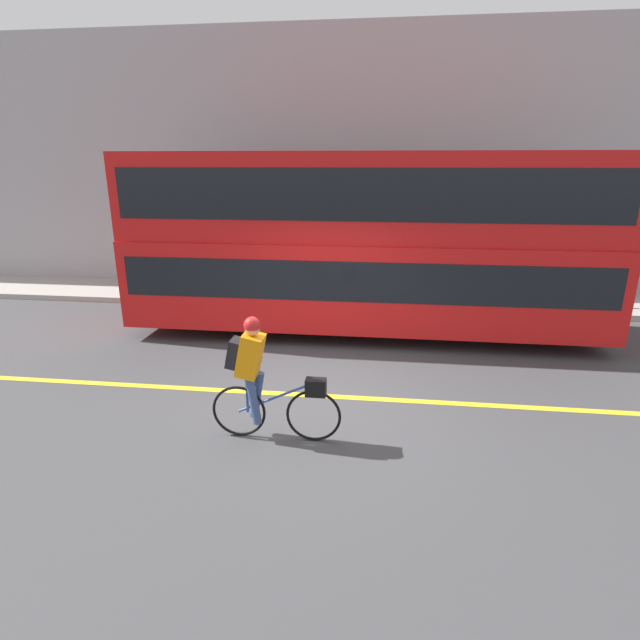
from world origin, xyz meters
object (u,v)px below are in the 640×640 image
Objects in this scene: trash_bin at (244,275)px; cyclist_on_bike at (261,375)px; bus at (365,236)px; street_sign_post at (533,252)px.

cyclist_on_bike is at bearing -72.63° from trash_bin.
street_sign_post is (3.98, 2.35, -0.63)m from bus.
cyclist_on_bike is at bearing -126.63° from street_sign_post.
cyclist_on_bike is (-1.09, -4.47, -1.13)m from bus.
bus is at bearing -36.12° from trash_bin.
bus is 4.66m from street_sign_post.
street_sign_post is at bearing 53.37° from cyclist_on_bike.
street_sign_post reaches higher than trash_bin.
trash_bin is 7.25m from street_sign_post.
bus is 9.78× the size of trash_bin.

